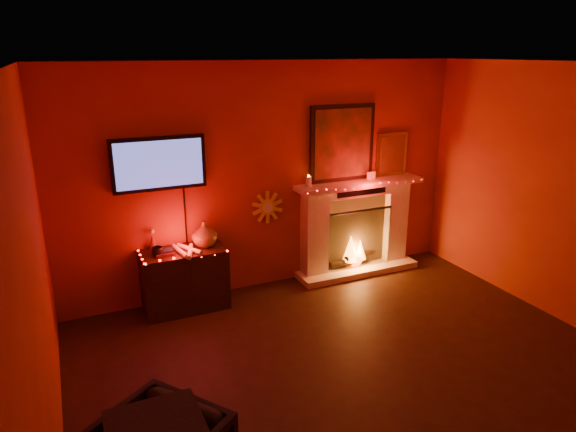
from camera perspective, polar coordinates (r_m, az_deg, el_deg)
name	(u,v)px	position (r m, az deg, el deg)	size (l,w,h in m)	color
room	(395,248)	(4.02, 11.80, -3.55)	(5.00, 5.00, 5.00)	black
fireplace	(355,218)	(6.70, 7.50, -0.27)	(1.72, 0.40, 2.18)	#F0DDC9
tv	(159,164)	(5.65, -14.14, 5.64)	(1.00, 0.07, 1.24)	black
sunburst_clock	(267,207)	(6.18, -2.30, 0.98)	(0.40, 0.03, 0.40)	yellow
console_table	(186,276)	(5.89, -11.28, -6.51)	(0.92, 0.54, 0.99)	black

